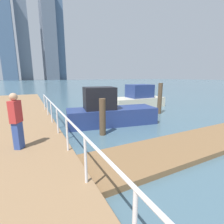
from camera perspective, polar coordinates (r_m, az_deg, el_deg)
The scene contains 12 objects.
ground_plane at distance 14.75m, azimuth -10.63°, elevation 1.61°, with size 300.00×300.00×0.00m, color #476675.
boardwalk_railing at distance 2.12m, azimuth 8.14°, elevation -29.44°, with size 0.06×21.56×1.08m.
dock_piling_1 at distance 7.49m, azimuth -3.34°, elevation -1.76°, with size 0.29×0.29×1.70m, color brown.
dock_piling_3 at distance 9.22m, azimuth -8.97°, elevation 1.69°, with size 0.24×0.24×2.00m, color #473826.
dock_piling_4 at distance 12.36m, azimuth 16.32°, elevation 4.53°, with size 0.30×0.30×2.22m, color brown.
moored_boat_1 at distance 14.97m, azimuth 8.96°, elevation 4.68°, with size 4.85×2.12×1.98m.
moored_boat_3 at distance 9.19m, azimuth -1.06°, elevation 0.10°, with size 5.16×2.42×2.11m.
pedestrian_1 at distance 5.88m, azimuth -30.38°, elevation -2.52°, with size 0.38×0.42×1.78m.
skyline_tower_1 at distance 150.82m, azimuth -33.03°, elevation 21.78°, with size 9.81×9.98×65.20m, color slate.
skyline_tower_2 at distance 161.80m, azimuth -28.52°, elevation 20.93°, with size 8.76×13.97×62.31m, color slate.
skyline_tower_3 at distance 165.18m, azimuth -21.17°, elevation 23.46°, with size 10.95×12.62×74.25m, color slate.
skyline_tower_4 at distance 170.53m, azimuth -17.52°, elevation 22.74°, with size 6.50×6.88×70.90m, color slate.
Camera 1 is at (-4.10, 6.08, 2.65)m, focal length 26.22 mm.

